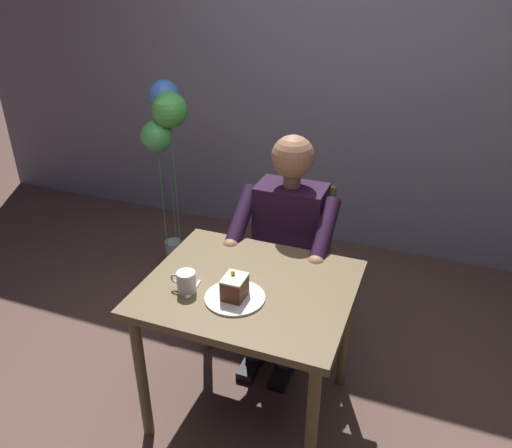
# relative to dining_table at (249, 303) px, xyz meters

# --- Properties ---
(ground_plane) EXTENTS (14.00, 14.00, 0.00)m
(ground_plane) POSITION_rel_dining_table_xyz_m (0.00, 0.00, -0.64)
(ground_plane) COLOR brown
(cafe_rear_panel) EXTENTS (6.40, 0.12, 3.00)m
(cafe_rear_panel) POSITION_rel_dining_table_xyz_m (0.00, -1.88, 0.86)
(cafe_rear_panel) COLOR gray
(cafe_rear_panel) RESTS_ON ground
(dining_table) EXTENTS (0.90, 0.76, 0.74)m
(dining_table) POSITION_rel_dining_table_xyz_m (0.00, 0.00, 0.00)
(dining_table) COLOR brown
(dining_table) RESTS_ON ground
(chair) EXTENTS (0.42, 0.42, 0.90)m
(chair) POSITION_rel_dining_table_xyz_m (0.00, -0.70, -0.14)
(chair) COLOR brown
(chair) RESTS_ON ground
(seated_person) EXTENTS (0.53, 0.58, 1.23)m
(seated_person) POSITION_rel_dining_table_xyz_m (0.00, -0.53, 0.01)
(seated_person) COLOR black
(seated_person) RESTS_ON ground
(dessert_plate) EXTENTS (0.25, 0.25, 0.01)m
(dessert_plate) POSITION_rel_dining_table_xyz_m (0.02, 0.11, 0.10)
(dessert_plate) COLOR white
(dessert_plate) RESTS_ON dining_table
(cake_slice) EXTENTS (0.09, 0.11, 0.12)m
(cake_slice) POSITION_rel_dining_table_xyz_m (0.02, 0.11, 0.16)
(cake_slice) COLOR #532E1A
(cake_slice) RESTS_ON dessert_plate
(coffee_cup) EXTENTS (0.12, 0.08, 0.10)m
(coffee_cup) POSITION_rel_dining_table_xyz_m (0.23, 0.14, 0.15)
(coffee_cup) COLOR beige
(coffee_cup) RESTS_ON dining_table
(dessert_spoon) EXTENTS (0.03, 0.14, 0.01)m
(dessert_spoon) POSITION_rel_dining_table_xyz_m (0.21, 0.14, 0.10)
(dessert_spoon) COLOR silver
(dessert_spoon) RESTS_ON dining_table
(balloon_display) EXTENTS (0.30, 0.33, 1.34)m
(balloon_display) POSITION_rel_dining_table_xyz_m (0.96, -0.99, 0.39)
(balloon_display) COLOR #B2C1C6
(balloon_display) RESTS_ON ground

